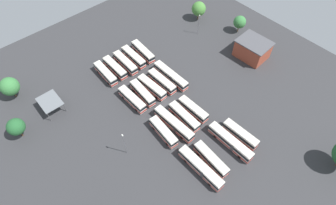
{
  "coord_description": "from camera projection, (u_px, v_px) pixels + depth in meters",
  "views": [
    {
      "loc": [
        -39.93,
        35.32,
        70.51
      ],
      "look_at": [
        -0.42,
        0.08,
        1.48
      ],
      "focal_mm": 29.57,
      "sensor_mm": 36.0,
      "label": 1
    }
  ],
  "objects": [
    {
      "name": "bus_row2_slot2",
      "position": [
        152.0,
        87.0,
        90.44
      ],
      "size": [
        11.5,
        3.13,
        3.41
      ],
      "color": "silver",
      "rests_on": "ground_plane"
    },
    {
      "name": "bus_row3_slot3",
      "position": [
        115.0,
        68.0,
        95.86
      ],
      "size": [
        11.13,
        2.67,
        3.41
      ],
      "color": "silver",
      "rests_on": "ground_plane"
    },
    {
      "name": "bus_row0_slot4",
      "position": [
        201.0,
        168.0,
        73.28
      ],
      "size": [
        14.55,
        2.7,
        3.41
      ],
      "color": "silver",
      "rests_on": "ground_plane"
    },
    {
      "name": "bus_row2_slot3",
      "position": [
        142.0,
        93.0,
        88.98
      ],
      "size": [
        11.03,
        3.3,
        3.41
      ],
      "color": "silver",
      "rests_on": "ground_plane"
    },
    {
      "name": "tree_east_edge",
      "position": [
        10.0,
        87.0,
        86.53
      ],
      "size": [
        5.92,
        5.92,
        7.87
      ],
      "color": "brown",
      "rests_on": "ground_plane"
    },
    {
      "name": "bus_row3_slot0",
      "position": [
        143.0,
        52.0,
        100.88
      ],
      "size": [
        11.64,
        3.4,
        3.41
      ],
      "color": "silver",
      "rests_on": "ground_plane"
    },
    {
      "name": "bus_row0_slot1",
      "position": [
        230.0,
        142.0,
        78.05
      ],
      "size": [
        14.56,
        2.73,
        3.41
      ],
      "color": "silver",
      "rests_on": "ground_plane"
    },
    {
      "name": "bus_row3_slot2",
      "position": [
        125.0,
        63.0,
        97.34
      ],
      "size": [
        11.61,
        2.89,
        3.41
      ],
      "color": "silver",
      "rests_on": "ground_plane"
    },
    {
      "name": "bus_row0_slot0",
      "position": [
        240.0,
        134.0,
        79.56
      ],
      "size": [
        11.19,
        3.02,
        3.41
      ],
      "color": "silver",
      "rests_on": "ground_plane"
    },
    {
      "name": "bus_row2_slot4",
      "position": [
        132.0,
        99.0,
        87.39
      ],
      "size": [
        11.25,
        2.74,
        3.41
      ],
      "color": "silver",
      "rests_on": "ground_plane"
    },
    {
      "name": "bus_row0_slot3",
      "position": [
        211.0,
        159.0,
        74.81
      ],
      "size": [
        11.5,
        3.21,
        3.41
      ],
      "color": "silver",
      "rests_on": "ground_plane"
    },
    {
      "name": "ground_plane",
      "position": [
        167.0,
        104.0,
        88.4
      ],
      "size": [
        123.78,
        123.78,
        0.0
      ],
      "primitive_type": "plane",
      "color": "#333335"
    },
    {
      "name": "tree_northwest",
      "position": [
        16.0,
        127.0,
        77.62
      ],
      "size": [
        5.01,
        5.01,
        7.27
      ],
      "color": "brown",
      "rests_on": "ground_plane"
    },
    {
      "name": "tree_west_edge",
      "position": [
        240.0,
        22.0,
        107.22
      ],
      "size": [
        4.85,
        4.85,
        6.89
      ],
      "color": "brown",
      "rests_on": "ground_plane"
    },
    {
      "name": "tree_north_edge",
      "position": [
        199.0,
        9.0,
        111.79
      ],
      "size": [
        5.71,
        5.71,
        7.76
      ],
      "color": "brown",
      "rests_on": "ground_plane"
    },
    {
      "name": "lamp_post_near_entrance",
      "position": [
        199.0,
        24.0,
        106.27
      ],
      "size": [
        0.56,
        0.28,
        8.44
      ],
      "color": "slate",
      "rests_on": "ground_plane"
    },
    {
      "name": "bus_row3_slot1",
      "position": [
        134.0,
        57.0,
        99.12
      ],
      "size": [
        11.43,
        2.76,
        3.41
      ],
      "color": "silver",
      "rests_on": "ground_plane"
    },
    {
      "name": "bus_row1_slot2",
      "position": [
        184.0,
        117.0,
        83.35
      ],
      "size": [
        11.55,
        2.85,
        3.41
      ],
      "color": "silver",
      "rests_on": "ground_plane"
    },
    {
      "name": "bus_row1_slot1",
      "position": [
        193.0,
        109.0,
        84.99
      ],
      "size": [
        10.61,
        2.81,
        3.41
      ],
      "color": "silver",
      "rests_on": "ground_plane"
    },
    {
      "name": "lamp_post_far_corner",
      "position": [
        124.0,
        143.0,
        73.94
      ],
      "size": [
        0.56,
        0.28,
        9.51
      ],
      "color": "slate",
      "rests_on": "ground_plane"
    },
    {
      "name": "maintenance_shelter",
      "position": [
        50.0,
        102.0,
        84.42
      ],
      "size": [
        7.76,
        6.08,
        3.93
      ],
      "color": "slate",
      "rests_on": "ground_plane"
    },
    {
      "name": "bus_row3_slot4",
      "position": [
        105.0,
        73.0,
        94.21
      ],
      "size": [
        11.2,
        2.97,
        3.41
      ],
      "color": "silver",
      "rests_on": "ground_plane"
    },
    {
      "name": "bus_row2_slot0",
      "position": [
        171.0,
        76.0,
        93.55
      ],
      "size": [
        14.55,
        2.7,
        3.41
      ],
      "color": "silver",
      "rests_on": "ground_plane"
    },
    {
      "name": "depot_building",
      "position": [
        253.0,
        49.0,
        99.33
      ],
      "size": [
        11.72,
        9.78,
        6.74
      ],
      "color": "#99422D",
      "rests_on": "ground_plane"
    },
    {
      "name": "bus_row1_slot3",
      "position": [
        174.0,
        124.0,
        81.77
      ],
      "size": [
        14.61,
        3.11,
        3.41
      ],
      "color": "silver",
      "rests_on": "ground_plane"
    },
    {
      "name": "bus_row2_slot1",
      "position": [
        162.0,
        82.0,
        91.96
      ],
      "size": [
        11.51,
        2.73,
        3.41
      ],
      "color": "silver",
      "rests_on": "ground_plane"
    },
    {
      "name": "bus_row1_slot4",
      "position": [
        163.0,
        132.0,
        80.08
      ],
      "size": [
        10.83,
        3.38,
        3.41
      ],
      "color": "silver",
      "rests_on": "ground_plane"
    }
  ]
}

